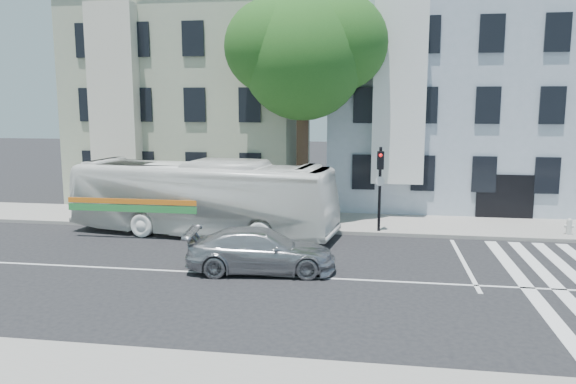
% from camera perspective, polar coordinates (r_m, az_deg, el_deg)
% --- Properties ---
extents(ground, '(120.00, 120.00, 0.00)m').
position_cam_1_polar(ground, '(18.41, -2.01, -8.49)').
color(ground, black).
rests_on(ground, ground).
extents(sidewalk_far, '(80.00, 4.00, 0.15)m').
position_cam_1_polar(sidewalk_far, '(26.03, 1.30, -3.01)').
color(sidewalk_far, gray).
rests_on(sidewalk_far, ground).
extents(building_left, '(12.00, 10.00, 11.00)m').
position_cam_1_polar(building_left, '(33.83, -9.04, 8.98)').
color(building_left, '#9AA489').
rests_on(building_left, ground).
extents(building_right, '(12.00, 10.00, 11.00)m').
position_cam_1_polar(building_right, '(32.42, 15.54, 8.75)').
color(building_right, '#9BA9B8').
rests_on(building_right, ground).
extents(street_tree, '(7.30, 5.90, 11.10)m').
position_cam_1_polar(street_tree, '(26.25, 1.72, 14.12)').
color(street_tree, '#2D2116').
rests_on(street_tree, ground).
extents(bus, '(4.29, 11.65, 3.17)m').
position_cam_1_polar(bus, '(23.87, -8.71, -0.55)').
color(bus, white).
rests_on(bus, ground).
extents(sedan, '(2.49, 5.11, 1.43)m').
position_cam_1_polar(sedan, '(18.68, -2.76, -5.94)').
color(sedan, '#A7A8AE').
rests_on(sedan, ground).
extents(hedge, '(8.10, 4.25, 0.70)m').
position_cam_1_polar(hedge, '(25.57, -11.08, -2.44)').
color(hedge, '#216721').
rests_on(hedge, sidewalk_far).
extents(traffic_signal, '(0.38, 0.51, 3.71)m').
position_cam_1_polar(traffic_signal, '(23.65, 9.33, 1.34)').
color(traffic_signal, black).
rests_on(traffic_signal, ground).
extents(fire_hydrant, '(0.39, 0.22, 0.68)m').
position_cam_1_polar(fire_hydrant, '(25.91, 26.65, -3.12)').
color(fire_hydrant, '#B6B7B2').
rests_on(fire_hydrant, sidewalk_far).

